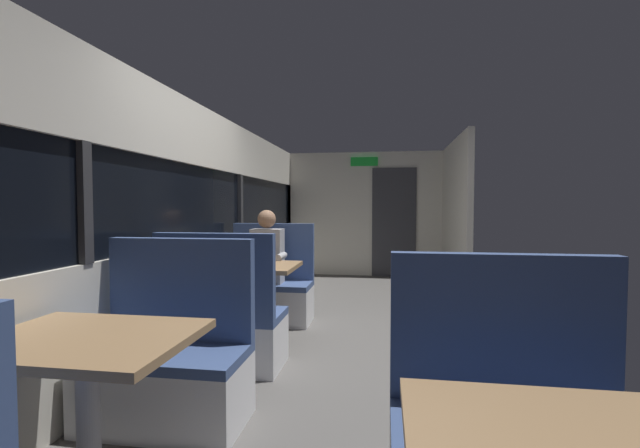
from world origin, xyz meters
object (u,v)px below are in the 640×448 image
Objects in this scene: dining_table_near_window at (87,358)px; bench_near_window_facing_entry at (169,368)px; bench_mid_window_facing_entry at (270,292)px; dining_table_mid_window at (250,275)px; seated_passenger at (268,275)px; bench_mid_window_facing_end at (223,327)px.

bench_near_window_facing_entry is at bearing 90.00° from dining_table_near_window.
dining_table_mid_window is at bearing -90.00° from bench_mid_window_facing_entry.
bench_near_window_facing_entry is at bearing -90.00° from seated_passenger.
bench_mid_window_facing_end is at bearing 90.00° from dining_table_near_window.
seated_passenger is (0.00, -0.07, 0.21)m from bench_mid_window_facing_entry.
bench_mid_window_facing_entry is at bearing 90.00° from dining_table_mid_window.
bench_mid_window_facing_end is 1.40m from bench_mid_window_facing_entry.
dining_table_mid_window is 0.71× the size of seated_passenger.
bench_near_window_facing_entry is 1.00× the size of bench_mid_window_facing_entry.
seated_passenger reaches higher than bench_mid_window_facing_entry.
dining_table_mid_window is 0.82× the size of bench_mid_window_facing_end.
bench_mid_window_facing_entry is 0.22m from seated_passenger.
dining_table_mid_window is (0.00, 2.25, 0.00)m from dining_table_near_window.
bench_near_window_facing_entry is at bearing -90.00° from dining_table_mid_window.
bench_mid_window_facing_entry is 0.87× the size of seated_passenger.
dining_table_mid_window is 0.77m from bench_mid_window_facing_entry.
seated_passenger is at bearing 90.00° from bench_mid_window_facing_end.
bench_mid_window_facing_end and bench_mid_window_facing_entry have the same top height.
bench_mid_window_facing_entry is (0.00, 0.70, -0.31)m from dining_table_mid_window.
bench_mid_window_facing_end is 0.87× the size of seated_passenger.
dining_table_near_window is at bearing -90.00° from seated_passenger.
bench_mid_window_facing_entry is (0.00, 1.40, 0.00)m from bench_mid_window_facing_end.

